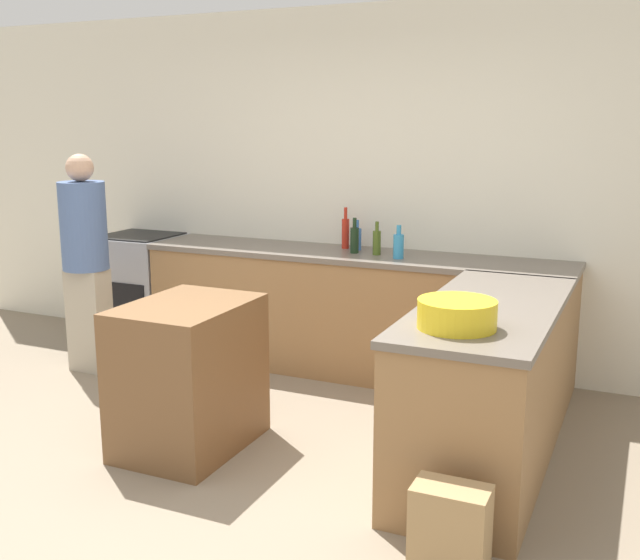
{
  "coord_description": "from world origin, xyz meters",
  "views": [
    {
      "loc": [
        2.01,
        -2.94,
        1.86
      ],
      "look_at": [
        0.27,
        0.92,
        0.96
      ],
      "focal_mm": 42.0,
      "sensor_mm": 36.0,
      "label": 1
    }
  ],
  "objects_px": {
    "range_oven": "(141,289)",
    "wine_bottle_dark": "(354,239)",
    "dish_soap_bottle": "(399,245)",
    "olive_oil_bottle": "(377,242)",
    "person_by_range": "(86,256)",
    "island_table": "(189,376)",
    "water_bottle_blue": "(357,238)",
    "paper_bag": "(450,531)",
    "mixing_bowl": "(457,314)",
    "hot_sauce_bottle": "(345,232)"
  },
  "relations": [
    {
      "from": "island_table",
      "to": "person_by_range",
      "type": "bearing_deg",
      "value": 149.96
    },
    {
      "from": "person_by_range",
      "to": "paper_bag",
      "type": "xyz_separation_m",
      "value": [
        3.16,
        -1.47,
        -0.68
      ]
    },
    {
      "from": "wine_bottle_dark",
      "to": "olive_oil_bottle",
      "type": "height_order",
      "value": "wine_bottle_dark"
    },
    {
      "from": "dish_soap_bottle",
      "to": "olive_oil_bottle",
      "type": "relative_size",
      "value": 0.97
    },
    {
      "from": "range_oven",
      "to": "hot_sauce_bottle",
      "type": "bearing_deg",
      "value": 4.65
    },
    {
      "from": "dish_soap_bottle",
      "to": "olive_oil_bottle",
      "type": "height_order",
      "value": "olive_oil_bottle"
    },
    {
      "from": "mixing_bowl",
      "to": "person_by_range",
      "type": "xyz_separation_m",
      "value": [
        -3.02,
        0.92,
        -0.1
      ]
    },
    {
      "from": "hot_sauce_bottle",
      "to": "water_bottle_blue",
      "type": "relative_size",
      "value": 1.38
    },
    {
      "from": "wine_bottle_dark",
      "to": "hot_sauce_bottle",
      "type": "distance_m",
      "value": 0.21
    },
    {
      "from": "water_bottle_blue",
      "to": "olive_oil_bottle",
      "type": "xyz_separation_m",
      "value": [
        0.21,
        -0.14,
        0.01
      ]
    },
    {
      "from": "mixing_bowl",
      "to": "range_oven",
      "type": "bearing_deg",
      "value": 151.51
    },
    {
      "from": "wine_bottle_dark",
      "to": "hot_sauce_bottle",
      "type": "bearing_deg",
      "value": 130.52
    },
    {
      "from": "olive_oil_bottle",
      "to": "paper_bag",
      "type": "height_order",
      "value": "olive_oil_bottle"
    },
    {
      "from": "mixing_bowl",
      "to": "water_bottle_blue",
      "type": "height_order",
      "value": "water_bottle_blue"
    },
    {
      "from": "dish_soap_bottle",
      "to": "paper_bag",
      "type": "distance_m",
      "value": 2.49
    },
    {
      "from": "island_table",
      "to": "paper_bag",
      "type": "height_order",
      "value": "island_table"
    },
    {
      "from": "island_table",
      "to": "dish_soap_bottle",
      "type": "xyz_separation_m",
      "value": [
        0.74,
        1.53,
        0.58
      ]
    },
    {
      "from": "mixing_bowl",
      "to": "paper_bag",
      "type": "xyz_separation_m",
      "value": [
        0.14,
        -0.54,
        -0.78
      ]
    },
    {
      "from": "water_bottle_blue",
      "to": "range_oven",
      "type": "bearing_deg",
      "value": -176.42
    },
    {
      "from": "range_oven",
      "to": "island_table",
      "type": "distance_m",
      "value": 2.26
    },
    {
      "from": "water_bottle_blue",
      "to": "paper_bag",
      "type": "distance_m",
      "value": 2.84
    },
    {
      "from": "dish_soap_bottle",
      "to": "paper_bag",
      "type": "height_order",
      "value": "dish_soap_bottle"
    },
    {
      "from": "range_oven",
      "to": "dish_soap_bottle",
      "type": "height_order",
      "value": "dish_soap_bottle"
    },
    {
      "from": "person_by_range",
      "to": "range_oven",
      "type": "bearing_deg",
      "value": 98.65
    },
    {
      "from": "mixing_bowl",
      "to": "wine_bottle_dark",
      "type": "xyz_separation_m",
      "value": [
        -1.18,
        1.69,
        0.03
      ]
    },
    {
      "from": "water_bottle_blue",
      "to": "person_by_range",
      "type": "distance_m",
      "value": 2.01
    },
    {
      "from": "island_table",
      "to": "hot_sauce_bottle",
      "type": "relative_size",
      "value": 2.75
    },
    {
      "from": "mixing_bowl",
      "to": "wine_bottle_dark",
      "type": "height_order",
      "value": "wine_bottle_dark"
    },
    {
      "from": "dish_soap_bottle",
      "to": "water_bottle_blue",
      "type": "height_order",
      "value": "dish_soap_bottle"
    },
    {
      "from": "hot_sauce_bottle",
      "to": "olive_oil_bottle",
      "type": "xyz_separation_m",
      "value": [
        0.31,
        -0.17,
        -0.03
      ]
    },
    {
      "from": "range_oven",
      "to": "mixing_bowl",
      "type": "height_order",
      "value": "mixing_bowl"
    },
    {
      "from": "person_by_range",
      "to": "olive_oil_bottle",
      "type": "bearing_deg",
      "value": 20.75
    },
    {
      "from": "island_table",
      "to": "wine_bottle_dark",
      "type": "distance_m",
      "value": 1.76
    },
    {
      "from": "wine_bottle_dark",
      "to": "island_table",
      "type": "bearing_deg",
      "value": -103.16
    },
    {
      "from": "olive_oil_bottle",
      "to": "person_by_range",
      "type": "distance_m",
      "value": 2.15
    },
    {
      "from": "wine_bottle_dark",
      "to": "olive_oil_bottle",
      "type": "bearing_deg",
      "value": -2.22
    },
    {
      "from": "island_table",
      "to": "olive_oil_bottle",
      "type": "height_order",
      "value": "olive_oil_bottle"
    },
    {
      "from": "hot_sauce_bottle",
      "to": "paper_bag",
      "type": "distance_m",
      "value": 2.93
    },
    {
      "from": "range_oven",
      "to": "wine_bottle_dark",
      "type": "bearing_deg",
      "value": -0.37
    },
    {
      "from": "range_oven",
      "to": "mixing_bowl",
      "type": "xyz_separation_m",
      "value": [
        3.14,
        -1.7,
        0.52
      ]
    },
    {
      "from": "island_table",
      "to": "water_bottle_blue",
      "type": "bearing_deg",
      "value": 78.91
    },
    {
      "from": "island_table",
      "to": "person_by_range",
      "type": "height_order",
      "value": "person_by_range"
    },
    {
      "from": "range_oven",
      "to": "mixing_bowl",
      "type": "relative_size",
      "value": 2.5
    },
    {
      "from": "wine_bottle_dark",
      "to": "water_bottle_blue",
      "type": "relative_size",
      "value": 1.15
    },
    {
      "from": "range_oven",
      "to": "paper_bag",
      "type": "xyz_separation_m",
      "value": [
        3.27,
        -2.25,
        -0.26
      ]
    },
    {
      "from": "island_table",
      "to": "mixing_bowl",
      "type": "xyz_separation_m",
      "value": [
        1.56,
        -0.08,
        0.55
      ]
    },
    {
      "from": "range_oven",
      "to": "dish_soap_bottle",
      "type": "bearing_deg",
      "value": -2.31
    },
    {
      "from": "range_oven",
      "to": "island_table",
      "type": "xyz_separation_m",
      "value": [
        1.58,
        -1.62,
        -0.03
      ]
    },
    {
      "from": "range_oven",
      "to": "paper_bag",
      "type": "relative_size",
      "value": 2.34
    },
    {
      "from": "range_oven",
      "to": "water_bottle_blue",
      "type": "relative_size",
      "value": 4.11
    }
  ]
}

